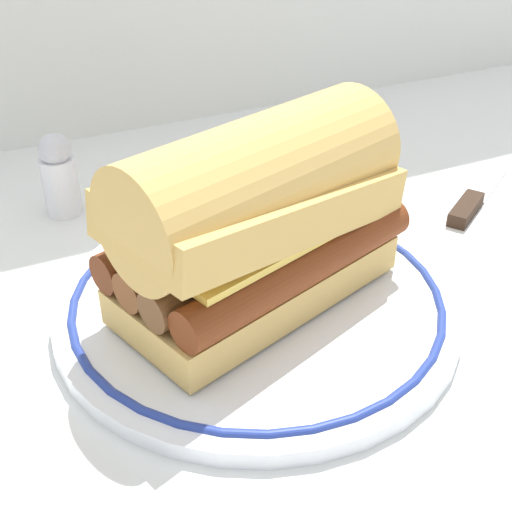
{
  "coord_description": "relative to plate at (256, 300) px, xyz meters",
  "views": [
    {
      "loc": [
        -0.18,
        -0.35,
        0.3
      ],
      "look_at": [
        -0.01,
        0.0,
        0.04
      ],
      "focal_mm": 47.8,
      "sensor_mm": 36.0,
      "label": 1
    }
  ],
  "objects": [
    {
      "name": "sausage_sandwich",
      "position": [
        0.0,
        -0.0,
        0.07
      ],
      "size": [
        0.21,
        0.16,
        0.13
      ],
      "rotation": [
        0.0,
        0.0,
        0.32
      ],
      "color": "tan",
      "rests_on": "plate"
    },
    {
      "name": "ground_plane",
      "position": [
        0.01,
        -0.0,
        -0.01
      ],
      "size": [
        1.5,
        1.5,
        0.0
      ],
      "primitive_type": "plane",
      "color": "silver"
    },
    {
      "name": "plate",
      "position": [
        0.0,
        0.0,
        0.0
      ],
      "size": [
        0.28,
        0.28,
        0.01
      ],
      "color": "white",
      "rests_on": "ground_plane"
    },
    {
      "name": "butter_knife",
      "position": [
        0.25,
        0.06,
        -0.0
      ],
      "size": [
        0.12,
        0.09,
        0.01
      ],
      "color": "silver",
      "rests_on": "ground_plane"
    },
    {
      "name": "salt_shaker",
      "position": [
        -0.09,
        0.2,
        0.03
      ],
      "size": [
        0.03,
        0.03,
        0.07
      ],
      "color": "white",
      "rests_on": "ground_plane"
    }
  ]
}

